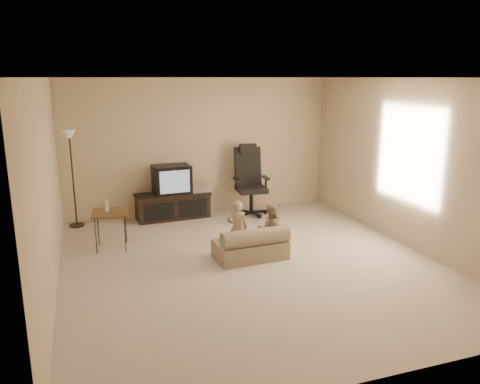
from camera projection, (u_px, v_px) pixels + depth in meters
The scene contains 9 objects.
floor at pixel (250, 263), 6.47m from camera, with size 5.50×5.50×0.00m, color beige.
room_shell at pixel (251, 155), 6.10m from camera, with size 5.50×5.50×5.50m.
tv_stand at pixel (173, 196), 8.48m from camera, with size 1.39×0.57×0.98m.
office_chair at pixel (250, 190), 8.72m from camera, with size 0.65×0.68×1.31m.
side_table at pixel (110, 213), 6.92m from camera, with size 0.57×0.57×0.77m.
floor_lamp at pixel (71, 157), 7.81m from camera, with size 0.26×0.26×1.65m.
child_sofa at pixel (252, 246), 6.57m from camera, with size 1.03×0.62×0.49m.
toddler_left at pixel (237, 228), 6.69m from camera, with size 0.30×0.22×0.81m, color tan.
toddler_right at pixel (270, 229), 6.74m from camera, with size 0.37×0.20×0.75m, color tan.
Camera 1 is at (-2.09, -5.68, 2.50)m, focal length 35.00 mm.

